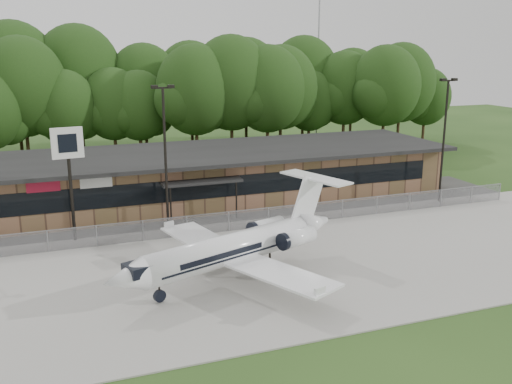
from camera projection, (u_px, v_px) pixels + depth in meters
name	position (u px, v px, depth m)	size (l,w,h in m)	color
ground	(346.00, 325.00, 26.90)	(160.00, 160.00, 0.00)	#244117
apron	(280.00, 264.00, 34.16)	(64.00, 18.00, 0.08)	#9E9B93
parking_lot	(224.00, 213.00, 44.60)	(50.00, 9.00, 0.06)	#383835
terminal	(208.00, 175.00, 48.09)	(41.00, 11.65, 4.30)	#8F6147
fence	(242.00, 220.00, 40.33)	(46.00, 0.04, 1.52)	gray
treeline	(163.00, 94.00, 63.16)	(72.00, 12.00, 15.00)	black
radio_mast	(318.00, 47.00, 74.75)	(0.20, 0.20, 25.00)	gray
light_pole_mid	(165.00, 149.00, 38.71)	(1.55, 0.30, 10.23)	black
light_pole_right	(444.00, 131.00, 46.44)	(1.55, 0.30, 10.23)	black
business_jet	(237.00, 248.00, 31.72)	(15.08, 13.50, 5.15)	white
pole_sign	(68.00, 155.00, 36.89)	(2.03, 0.48, 7.69)	black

